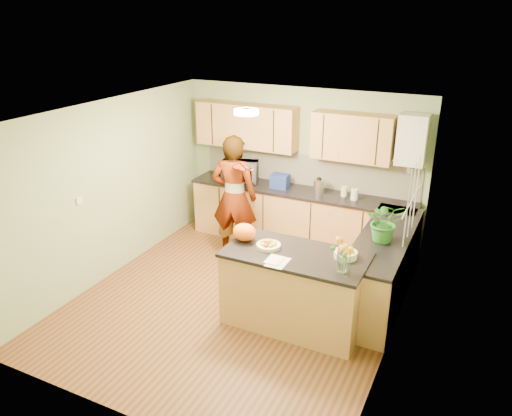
% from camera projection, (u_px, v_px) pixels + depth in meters
% --- Properties ---
extents(floor, '(4.50, 4.50, 0.00)m').
position_uv_depth(floor, '(238.00, 300.00, 6.64)').
color(floor, '#562E18').
rests_on(floor, ground).
extents(ceiling, '(4.00, 4.50, 0.02)m').
position_uv_depth(ceiling, '(235.00, 113.00, 5.71)').
color(ceiling, white).
rests_on(ceiling, wall_back).
extents(wall_back, '(4.00, 0.02, 2.50)m').
position_uv_depth(wall_back, '(301.00, 166.00, 8.05)').
color(wall_back, '#90A576').
rests_on(wall_back, floor).
extents(wall_front, '(4.00, 0.02, 2.50)m').
position_uv_depth(wall_front, '(114.00, 304.00, 4.30)').
color(wall_front, '#90A576').
rests_on(wall_front, floor).
extents(wall_left, '(0.02, 4.50, 2.50)m').
position_uv_depth(wall_left, '(110.00, 190.00, 6.98)').
color(wall_left, '#90A576').
rests_on(wall_left, floor).
extents(wall_right, '(0.02, 4.50, 2.50)m').
position_uv_depth(wall_right, '(400.00, 245.00, 5.37)').
color(wall_right, '#90A576').
rests_on(wall_right, floor).
extents(back_counter, '(3.64, 0.62, 0.94)m').
position_uv_depth(back_counter, '(299.00, 218.00, 8.05)').
color(back_counter, '#B48048').
rests_on(back_counter, floor).
extents(right_counter, '(0.62, 2.24, 0.94)m').
position_uv_depth(right_counter, '(383.00, 268.00, 6.49)').
color(right_counter, '#B48048').
rests_on(right_counter, floor).
extents(splashback, '(3.60, 0.02, 0.52)m').
position_uv_depth(splashback, '(307.00, 170.00, 8.02)').
color(splashback, white).
rests_on(splashback, back_counter).
extents(upper_cabinets, '(3.20, 0.34, 0.70)m').
position_uv_depth(upper_cabinets, '(288.00, 130.00, 7.76)').
color(upper_cabinets, '#B48048').
rests_on(upper_cabinets, wall_back).
extents(boiler, '(0.40, 0.30, 0.86)m').
position_uv_depth(boiler, '(412.00, 140.00, 6.99)').
color(boiler, silver).
rests_on(boiler, wall_back).
extents(window_right, '(0.01, 1.30, 1.05)m').
position_uv_depth(window_right, '(412.00, 201.00, 5.76)').
color(window_right, silver).
rests_on(window_right, wall_right).
extents(light_switch, '(0.02, 0.09, 0.09)m').
position_uv_depth(light_switch, '(79.00, 201.00, 6.46)').
color(light_switch, silver).
rests_on(light_switch, wall_left).
extents(ceiling_lamp, '(0.30, 0.30, 0.07)m').
position_uv_depth(ceiling_lamp, '(246.00, 112.00, 5.97)').
color(ceiling_lamp, '#FFEABF').
rests_on(ceiling_lamp, ceiling).
extents(peninsula_island, '(1.68, 0.86, 0.96)m').
position_uv_depth(peninsula_island, '(295.00, 289.00, 5.99)').
color(peninsula_island, '#B48048').
rests_on(peninsula_island, floor).
extents(fruit_dish, '(0.29, 0.29, 0.10)m').
position_uv_depth(fruit_dish, '(269.00, 244.00, 5.94)').
color(fruit_dish, beige).
rests_on(fruit_dish, peninsula_island).
extents(orange_bowl, '(0.27, 0.27, 0.16)m').
position_uv_depth(orange_bowl, '(346.00, 252.00, 5.69)').
color(orange_bowl, beige).
rests_on(orange_bowl, peninsula_island).
extents(flower_vase, '(0.26, 0.26, 0.47)m').
position_uv_depth(flower_vase, '(343.00, 245.00, 5.31)').
color(flower_vase, silver).
rests_on(flower_vase, peninsula_island).
extents(orange_bag, '(0.29, 0.25, 0.22)m').
position_uv_depth(orange_bag, '(244.00, 232.00, 6.10)').
color(orange_bag, orange).
rests_on(orange_bag, peninsula_island).
extents(papers, '(0.22, 0.29, 0.01)m').
position_uv_depth(papers, '(278.00, 262.00, 5.60)').
color(papers, white).
rests_on(papers, peninsula_island).
extents(violinist, '(0.78, 0.58, 1.93)m').
position_uv_depth(violinist, '(234.00, 198.00, 7.51)').
color(violinist, tan).
rests_on(violinist, floor).
extents(violin, '(0.58, 0.50, 0.14)m').
position_uv_depth(violin, '(239.00, 166.00, 7.03)').
color(violin, '#4D0D04').
rests_on(violin, violinist).
extents(microwave, '(0.70, 0.58, 0.33)m').
position_uv_depth(microwave, '(239.00, 172.00, 8.23)').
color(microwave, silver).
rests_on(microwave, back_counter).
extents(blue_box, '(0.29, 0.21, 0.22)m').
position_uv_depth(blue_box, '(280.00, 181.00, 7.94)').
color(blue_box, navy).
rests_on(blue_box, back_counter).
extents(kettle, '(0.17, 0.17, 0.31)m').
position_uv_depth(kettle, '(319.00, 186.00, 7.69)').
color(kettle, '#B6B6BB').
rests_on(kettle, back_counter).
extents(jar_cream, '(0.13, 0.13, 0.16)m').
position_uv_depth(jar_cream, '(344.00, 191.00, 7.61)').
color(jar_cream, beige).
rests_on(jar_cream, back_counter).
extents(jar_white, '(0.13, 0.13, 0.17)m').
position_uv_depth(jar_white, '(355.00, 195.00, 7.46)').
color(jar_white, silver).
rests_on(jar_white, back_counter).
extents(potted_plant, '(0.57, 0.52, 0.52)m').
position_uv_depth(potted_plant, '(385.00, 222.00, 6.07)').
color(potted_plant, '#2D7727').
rests_on(potted_plant, right_counter).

